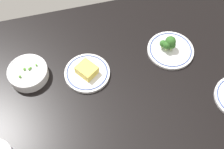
{
  "coord_description": "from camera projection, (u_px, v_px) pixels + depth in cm",
  "views": [
    {
      "loc": [
        -17.51,
        -68.04,
        119.94
      ],
      "look_at": [
        0.0,
        0.0,
        6.0
      ],
      "focal_mm": 49.91,
      "sensor_mm": 36.0,
      "label": 1
    }
  ],
  "objects": [
    {
      "name": "dining_table",
      "position": [
        112.0,
        79.0,
        1.37
      ],
      "size": [
        144.26,
        88.88,
        4.0
      ],
      "primitive_type": "cube",
      "color": "black",
      "rests_on": "ground"
    },
    {
      "name": "plate_broccoli",
      "position": [
        170.0,
        48.0,
        1.41
      ],
      "size": [
        21.21,
        21.21,
        8.3
      ],
      "color": "silver",
      "rests_on": "dining_table"
    },
    {
      "name": "bowl_peas",
      "position": [
        28.0,
        73.0,
        1.34
      ],
      "size": [
        17.24,
        17.24,
        5.66
      ],
      "color": "silver",
      "rests_on": "dining_table"
    },
    {
      "name": "plate_cheese",
      "position": [
        87.0,
        72.0,
        1.35
      ],
      "size": [
        19.89,
        19.89,
        5.31
      ],
      "color": "silver",
      "rests_on": "dining_table"
    }
  ]
}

